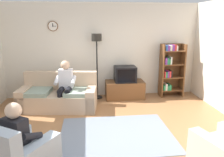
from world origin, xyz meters
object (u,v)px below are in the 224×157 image
Objects in this scene: couch at (59,96)px; person_on_couch at (65,83)px; person_in_left_armchair at (21,135)px; tv at (125,74)px; tv_stand at (125,90)px; floor_lamp at (97,48)px; bookshelf at (170,69)px.

person_on_couch reaches higher than couch.
tv is at bearing 57.07° from person_in_left_armchair.
tv_stand is 0.59× the size of floor_lamp.
tv is 1.08m from floor_lamp.
tv_stand is at bearing 23.57° from person_on_couch.
couch is at bearing -161.71° from tv_stand.
person_on_couch reaches higher than tv_stand.
person_on_couch is (-1.62, -0.71, 0.45)m from tv_stand.
tv_stand is 1.83× the size of tv.
tv_stand is 0.89× the size of person_on_couch.
person_in_left_armchair is at bearing -99.33° from person_on_couch.
floor_lamp is at bearing 179.21° from bookshelf.
person_on_couch is (-0.83, -0.80, -0.75)m from floor_lamp.
person_in_left_armchair is (-2.02, -3.12, -0.12)m from tv.
person_in_left_armchair is at bearing -136.47° from bookshelf.
bookshelf is at bearing 11.88° from couch.
floor_lamp is at bearing 172.85° from tv_stand.
bookshelf is at bearing 2.91° from tv_stand.
floor_lamp is 3.57m from person_in_left_armchair.
tv reaches higher than couch.
tv_stand is 3.75m from person_in_left_armchair.
tv is at bearing 17.58° from couch.
floor_lamp is at bearing 34.35° from couch.
person_on_couch is at bearing -165.42° from bookshelf.
person_in_left_armchair reaches higher than tv_stand.
couch is 3.32× the size of tv.
person_on_couch is 2.47m from person_in_left_armchair.
couch reaches higher than tv_stand.
tv_stand is 1.48m from bookshelf.
tv_stand is at bearing 18.29° from couch.
tv is 0.39× the size of bookshelf.
tv is 0.48× the size of person_on_couch.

